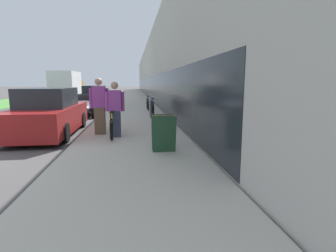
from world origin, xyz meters
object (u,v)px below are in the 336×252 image
(parked_sedan_curbside, at_px, (49,114))
(moving_truck, at_px, (67,85))
(tandem_bicycle, at_px, (113,124))
(person_rider, at_px, (115,110))
(parked_sedan_far, at_px, (95,97))
(bike_rack_hoop, at_px, (151,107))
(cruiser_bike_nearest, at_px, (152,107))
(person_bystander, at_px, (99,106))
(sandwich_board_sign, at_px, (164,133))
(vintage_roadster_curbside, at_px, (82,107))
(cruiser_bike_middle, at_px, (148,104))

(parked_sedan_curbside, distance_m, moving_truck, 20.95)
(tandem_bicycle, bearing_deg, person_rider, -72.35)
(parked_sedan_far, bearing_deg, bike_rack_hoop, -64.42)
(person_rider, relative_size, cruiser_bike_nearest, 0.96)
(person_bystander, xyz_separation_m, bike_rack_hoop, (1.90, 3.80, -0.40))
(moving_truck, bearing_deg, parked_sedan_far, -66.59)
(cruiser_bike_nearest, height_order, parked_sedan_far, parked_sedan_far)
(sandwich_board_sign, relative_size, parked_sedan_far, 0.22)
(bike_rack_hoop, height_order, vintage_roadster_curbside, vintage_roadster_curbside)
(cruiser_bike_nearest, xyz_separation_m, parked_sedan_curbside, (-3.87, -4.14, 0.22))
(person_rider, bearing_deg, cruiser_bike_middle, 79.73)
(bike_rack_hoop, bearing_deg, tandem_bicycle, -109.87)
(sandwich_board_sign, height_order, moving_truck, moving_truck)
(person_rider, distance_m, bike_rack_hoop, 4.54)
(person_rider, distance_m, moving_truck, 22.78)
(parked_sedan_far, relative_size, moving_truck, 0.65)
(cruiser_bike_nearest, height_order, cruiser_bike_middle, cruiser_bike_nearest)
(cruiser_bike_middle, relative_size, vintage_roadster_curbside, 0.48)
(parked_sedan_far, bearing_deg, tandem_bicycle, -79.32)
(cruiser_bike_middle, bearing_deg, person_rider, -100.27)
(tandem_bicycle, xyz_separation_m, person_bystander, (-0.44, 0.23, 0.56))
(sandwich_board_sign, bearing_deg, bike_rack_hoop, 89.20)
(cruiser_bike_nearest, bearing_deg, tandem_bicycle, -107.50)
(person_rider, xyz_separation_m, vintage_roadster_curbside, (-2.19, 6.52, -0.51))
(tandem_bicycle, bearing_deg, bike_rack_hoop, 70.13)
(parked_sedan_far, height_order, moving_truck, moving_truck)
(bike_rack_hoop, xyz_separation_m, sandwich_board_sign, (-0.09, -6.20, -0.06))
(cruiser_bike_middle, bearing_deg, person_bystander, -104.93)
(cruiser_bike_nearest, bearing_deg, bike_rack_hoop, -98.65)
(cruiser_bike_middle, distance_m, parked_sedan_curbside, 7.55)
(moving_truck, bearing_deg, tandem_bicycle, -73.27)
(tandem_bicycle, height_order, person_bystander, person_bystander)
(person_bystander, bearing_deg, person_rider, -43.95)
(person_rider, distance_m, parked_sedan_curbside, 2.68)
(vintage_roadster_curbside, height_order, parked_sedan_far, parked_sedan_far)
(cruiser_bike_nearest, bearing_deg, parked_sedan_curbside, -133.03)
(moving_truck, bearing_deg, parked_sedan_curbside, -78.35)
(cruiser_bike_middle, height_order, sandwich_board_sign, sandwich_board_sign)
(bike_rack_hoop, xyz_separation_m, cruiser_bike_middle, (0.06, 3.54, -0.14))
(person_rider, bearing_deg, sandwich_board_sign, -55.86)
(bike_rack_hoop, relative_size, cruiser_bike_nearest, 0.48)
(tandem_bicycle, xyz_separation_m, vintage_roadster_curbside, (-2.10, 6.23, -0.02))
(person_rider, bearing_deg, bike_rack_hoop, 72.43)
(person_bystander, distance_m, parked_sedan_curbside, 1.99)
(cruiser_bike_nearest, xyz_separation_m, sandwich_board_sign, (-0.26, -7.34, 0.07))
(tandem_bicycle, height_order, cruiser_bike_middle, cruiser_bike_middle)
(tandem_bicycle, height_order, cruiser_bike_nearest, cruiser_bike_nearest)
(cruiser_bike_middle, xyz_separation_m, parked_sedan_curbside, (-3.75, -6.54, 0.23))
(person_rider, height_order, cruiser_bike_nearest, person_rider)
(person_bystander, xyz_separation_m, sandwich_board_sign, (1.81, -2.40, -0.46))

